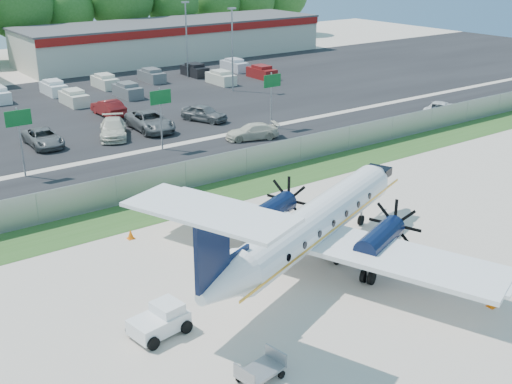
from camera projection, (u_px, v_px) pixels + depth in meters
ground at (325, 268)px, 32.74m from camera, size 170.00×170.00×0.00m
grass_verge at (202, 198)px, 41.80m from camera, size 170.00×4.00×0.02m
access_road at (152, 169)px, 47.08m from camera, size 170.00×8.00×0.02m
parking_lot at (53, 113)px, 62.93m from camera, size 170.00×32.00×0.02m
perimeter_fence at (186, 175)px, 42.95m from camera, size 120.00×0.06×1.99m
building_east at (174, 39)px, 92.82m from camera, size 44.40×12.40×5.24m
sign_left at (19, 128)px, 44.35m from camera, size 1.80×0.26×5.00m
sign_mid at (161, 106)px, 50.37m from camera, size 1.80×0.26×5.00m
sign_right at (272, 88)px, 56.40m from camera, size 1.80×0.26×5.00m
light_pole_ne at (232, 44)px, 70.50m from camera, size 0.90×0.35×9.09m
light_pole_se at (186, 34)px, 78.04m from camera, size 0.90×0.35×9.09m
aircraft at (313, 224)px, 32.16m from camera, size 19.76×19.22×6.09m
pushback_tug at (161, 320)px, 27.09m from camera, size 2.59×2.03×1.30m
baggage_cart_near at (260, 370)px, 24.19m from camera, size 1.97×1.38×0.95m
baggage_cart_far at (344, 251)px, 33.55m from camera, size 2.06×1.64×0.94m
cone_port_wing at (492, 302)px, 29.17m from camera, size 0.37×0.37×0.53m
cone_starboard_wing at (131, 234)px, 35.95m from camera, size 0.39×0.39×0.55m
road_car_mid at (252, 139)px, 54.47m from camera, size 4.88×3.15×1.32m
road_car_east at (440, 115)px, 62.00m from camera, size 5.59×4.26×1.41m
parked_car_b at (44, 146)px, 52.57m from camera, size 2.44×5.11×1.41m
parked_car_c at (114, 137)px, 54.98m from camera, size 4.15×5.75×1.55m
parked_car_d at (151, 130)px, 57.07m from camera, size 3.14×6.20×1.68m
parked_car_e at (204, 121)px, 60.00m from camera, size 3.47×4.85×1.53m
parked_car_g at (109, 116)px, 61.86m from camera, size 1.78×4.88×1.60m
far_parking_rows at (36, 103)px, 66.71m from camera, size 56.00×10.00×1.60m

